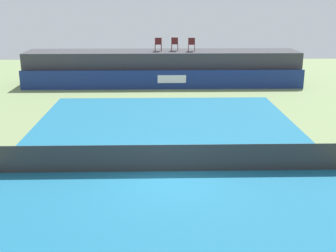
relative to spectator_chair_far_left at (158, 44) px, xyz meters
name	(u,v)px	position (x,y,z in m)	size (l,w,h in m)	color
ground_plane	(167,142)	(0.28, -12.15, -2.69)	(48.00, 48.00, 0.00)	#6B7F51
court_inner	(168,171)	(0.28, -15.15, -2.69)	(12.00, 22.00, 0.00)	#16597A
sponsor_wall	(163,80)	(0.28, -1.65, -2.09)	(18.00, 0.22, 1.20)	navy
spectator_platform	(163,67)	(0.28, 0.15, -1.59)	(18.00, 2.80, 2.20)	#38383D
spectator_chair_far_left	(158,44)	(0.00, 0.00, 0.00)	(0.46, 0.46, 0.89)	#561919
spectator_chair_left	(175,43)	(1.09, 0.15, 0.00)	(0.47, 0.47, 0.89)	#561919
spectator_chair_center	(192,44)	(2.19, -0.12, 0.00)	(0.48, 0.48, 0.89)	#561919
tennis_net	(168,158)	(0.28, -15.15, -2.22)	(12.40, 0.02, 0.95)	#2D2D2D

